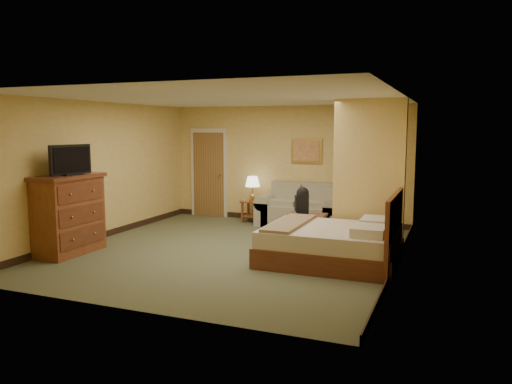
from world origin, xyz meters
The scene contains 17 objects.
floor centered at (0.00, 0.00, 0.00)m, with size 6.00×6.00×0.00m, color #4F5235.
ceiling centered at (0.00, 0.00, 2.60)m, with size 6.00×6.00×0.00m, color white.
back_wall centered at (0.00, 3.00, 1.30)m, with size 5.50×0.02×2.60m, color #D6B25B.
left_wall centered at (-2.75, 0.00, 1.30)m, with size 0.02×6.00×2.60m, color #D6B25B.
right_wall centered at (2.75, 0.00, 1.30)m, with size 0.02×6.00×2.60m, color #D6B25B.
partition centered at (2.15, 0.93, 1.30)m, with size 1.20×0.15×2.60m, color #D6B25B.
door centered at (-1.95, 2.96, 1.03)m, with size 0.94×0.16×2.10m.
baseboard centered at (0.00, 2.99, 0.06)m, with size 5.50×0.02×0.12m, color black.
loveseat centered at (0.45, 2.58, 0.30)m, with size 1.83×0.85×0.93m.
side_table centered at (-0.70, 2.65, 0.32)m, with size 0.44×0.44×0.49m.
table_lamp centered at (-0.70, 2.65, 0.90)m, with size 0.33×0.33×0.54m.
coffee_table centered at (0.92, 1.37, 0.33)m, with size 0.75×0.75×0.47m.
wall_picture centered at (0.45, 2.97, 1.60)m, with size 0.70×0.04×0.54m.
dresser centered at (-2.48, -1.17, 0.67)m, with size 0.66×1.25×1.33m.
tv centered at (-2.38, -1.17, 1.57)m, with size 0.24×0.82×0.50m.
bed centered at (1.82, -0.10, 0.31)m, with size 2.08×1.76×1.14m.
backpack centered at (0.97, 0.96, 0.82)m, with size 0.29×0.34×0.49m.
Camera 1 is at (3.51, -7.64, 2.10)m, focal length 35.00 mm.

